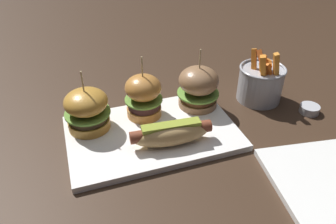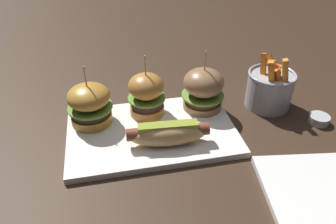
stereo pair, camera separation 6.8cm
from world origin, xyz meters
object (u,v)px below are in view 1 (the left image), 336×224
Objects in this scene: hot_dog at (171,133)px; slider_left at (87,109)px; platter_main at (152,133)px; side_plate at (324,179)px; slider_right at (198,87)px; sauce_ramekin at (310,109)px; slider_center at (145,95)px; fries_bucket at (261,82)px.

slider_left reaches higher than hot_dog.
platter_main is 0.34m from side_plate.
slider_right is 3.13× the size of sauce_ramekin.
slider_center is at bearing 86.77° from platter_main.
platter_main is 0.09m from slider_center.
fries_bucket is (0.30, 0.06, 0.04)m from platter_main.
side_plate is (-0.12, -0.19, -0.00)m from sauce_ramekin.
slider_left is at bearing 143.20° from side_plate.
fries_bucket reaches higher than hot_dog.
slider_right is 0.75× the size of side_plate.
hot_dog is 1.16× the size of slider_center.
platter_main is 2.55× the size of fries_bucket.
hot_dog is 0.12m from slider_center.
slider_left reaches higher than fries_bucket.
platter_main is at bearing -154.77° from slider_right.
slider_left is 0.51m from sauce_ramekin.
side_plate is (0.23, -0.18, -0.03)m from hot_dog.
side_plate is (0.13, -0.29, -0.06)m from slider_right.
fries_bucket reaches higher than side_plate.
slider_right is 0.32m from side_plate.
fries_bucket is (0.29, -0.01, -0.02)m from slider_center.
fries_bucket is at bearing 21.73° from hot_dog.
slider_left is at bearing 156.04° from platter_main.
platter_main is 0.30m from fries_bucket.
slider_center is 0.29m from fries_bucket.
platter_main is 0.15m from slider_left.
fries_bucket is at bearing 82.02° from side_plate.
side_plate is at bearing -66.73° from slider_right.
slider_left reaches higher than sauce_ramekin.
slider_left is 0.13m from slider_center.
slider_right is at bearing 1.44° from slider_left.
side_plate is (0.38, -0.29, -0.05)m from slider_left.
fries_bucket is 3.08× the size of sauce_ramekin.
slider_center is at bearing 178.79° from fries_bucket.
slider_center is at bearing 165.29° from sauce_ramekin.
sauce_ramekin is at bearing -10.25° from slider_left.
slider_left is at bearing 144.41° from hot_dog.
hot_dog is at bearing -35.59° from slider_left.
sauce_ramekin is at bearing 2.57° from hot_dog.
slider_right is at bearing 46.88° from hot_dog.
fries_bucket reaches higher than platter_main.
hot_dog reaches higher than platter_main.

